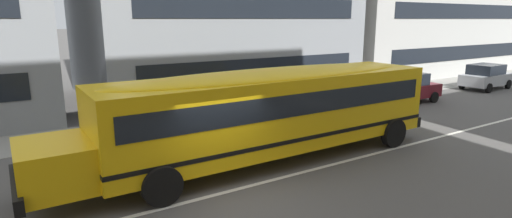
{
  "coord_description": "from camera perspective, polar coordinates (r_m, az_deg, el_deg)",
  "views": [
    {
      "loc": [
        -4.66,
        -8.81,
        4.53
      ],
      "look_at": [
        1.44,
        0.74,
        1.98
      ],
      "focal_mm": 28.01,
      "sensor_mm": 36.0,
      "label": 1
    }
  ],
  "objects": [
    {
      "name": "sidewalk_far",
      "position": [
        17.85,
        -16.35,
        -2.5
      ],
      "size": [
        120.0,
        3.0,
        0.01
      ],
      "primitive_type": "cube",
      "color": "gray",
      "rests_on": "ground_plane"
    },
    {
      "name": "school_bus",
      "position": [
        12.77,
        1.82,
        0.23
      ],
      "size": [
        13.36,
        3.16,
        2.99
      ],
      "rotation": [
        0.0,
        0.0,
        3.14
      ],
      "color": "yellow",
      "rests_on": "ground_plane"
    },
    {
      "name": "ground_plane",
      "position": [
        10.95,
        -4.36,
        -11.77
      ],
      "size": [
        400.0,
        400.0,
        0.0
      ],
      "primitive_type": "plane",
      "color": "#54514F"
    },
    {
      "name": "lane_centreline",
      "position": [
        10.95,
        -4.36,
        -11.75
      ],
      "size": [
        110.0,
        0.16,
        0.01
      ],
      "primitive_type": "cube",
      "color": "silver",
      "rests_on": "ground_plane"
    },
    {
      "name": "parked_car_silver_far_corner",
      "position": [
        30.45,
        30.0,
        4.06
      ],
      "size": [
        3.96,
        2.0,
        1.64
      ],
      "rotation": [
        0.0,
        0.0,
        0.04
      ],
      "color": "#B7BABF",
      "rests_on": "ground_plane"
    },
    {
      "name": "parked_car_maroon_by_hydrant",
      "position": [
        23.59,
        20.59,
        2.91
      ],
      "size": [
        3.98,
        2.04,
        1.64
      ],
      "rotation": [
        0.0,
        0.0,
        -0.05
      ],
      "color": "maroon",
      "rests_on": "ground_plane"
    }
  ]
}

